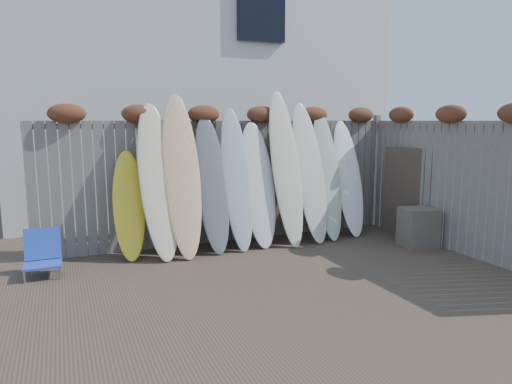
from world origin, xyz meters
name	(u,v)px	position (x,y,z in m)	size (l,w,h in m)	color
ground	(295,287)	(0.00, 0.00, 0.00)	(80.00, 80.00, 0.00)	#493A2D
back_fence	(231,170)	(0.06, 2.39, 1.18)	(6.05, 0.28, 2.24)	slate
right_fence	(467,179)	(2.99, 0.25, 1.14)	(0.28, 4.40, 2.24)	slate
house	(189,71)	(0.50, 6.50, 3.20)	(8.50, 5.50, 6.33)	silver
beach_chair	(43,254)	(-2.81, 1.73, 0.28)	(0.46, 0.49, 0.60)	blue
wooden_crate	(418,227)	(2.68, 0.84, 0.31)	(0.53, 0.44, 0.62)	#423632
lattice_panel	(410,193)	(2.95, 1.38, 0.77)	(0.04, 1.03, 1.54)	#4B3F2D
surfboard_0	(129,205)	(-1.65, 2.04, 0.79)	(0.45, 0.07, 1.64)	yellow
surfboard_1	(158,181)	(-1.24, 1.93, 1.13)	(0.55, 0.07, 2.36)	beige
surfboard_2	(182,175)	(-0.89, 1.92, 1.20)	(0.55, 0.07, 2.51)	#FCCD8E
surfboard_3	(212,184)	(-0.41, 1.95, 1.04)	(0.50, 0.07, 2.16)	#575A64
surfboard_4	(237,178)	(0.00, 1.96, 1.11)	(0.46, 0.07, 2.31)	#9CACC0
surfboard_5	(258,184)	(0.36, 1.96, 0.99)	(0.55, 0.07, 2.07)	silver
surfboard_6	(286,168)	(0.83, 1.91, 1.25)	(0.49, 0.07, 2.60)	beige
surfboard_7	(310,172)	(1.28, 1.91, 1.15)	(0.54, 0.07, 2.40)	beige
surfboard_8	(327,176)	(1.64, 1.95, 1.07)	(0.47, 0.07, 2.23)	#B6CAAC
surfboard_9	(348,178)	(2.11, 1.99, 1.00)	(0.51, 0.07, 2.09)	white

